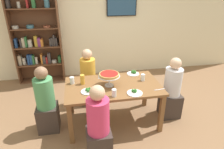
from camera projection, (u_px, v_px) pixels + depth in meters
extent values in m
plane|color=#846042|center=(113.00, 121.00, 3.58)|extent=(12.00, 12.00, 0.00)
cube|color=beige|center=(97.00, 22.00, 4.95)|extent=(8.00, 0.12, 2.80)
cube|color=brown|center=(113.00, 86.00, 3.27)|extent=(1.57, 0.91, 0.04)
cube|color=brown|center=(71.00, 124.00, 2.96)|extent=(0.07, 0.07, 0.70)
cube|color=brown|center=(161.00, 114.00, 3.20)|extent=(0.07, 0.07, 0.70)
cube|color=brown|center=(71.00, 97.00, 3.66)|extent=(0.07, 0.07, 0.70)
cube|color=brown|center=(145.00, 90.00, 3.90)|extent=(0.07, 0.07, 0.70)
cube|color=brown|center=(13.00, 39.00, 4.55)|extent=(0.03, 0.30, 2.20)
cube|color=brown|center=(60.00, 37.00, 4.72)|extent=(0.03, 0.30, 2.20)
cube|color=brown|center=(38.00, 37.00, 4.76)|extent=(1.10, 0.02, 2.20)
cube|color=brown|center=(44.00, 79.00, 5.09)|extent=(1.04, 0.28, 0.02)
cube|color=brown|center=(41.00, 64.00, 4.91)|extent=(1.04, 0.28, 0.02)
cube|color=brown|center=(38.00, 47.00, 4.72)|extent=(1.04, 0.28, 0.02)
cube|color=brown|center=(35.00, 28.00, 4.54)|extent=(1.04, 0.28, 0.02)
cube|color=brown|center=(32.00, 8.00, 4.35)|extent=(1.04, 0.28, 0.02)
cube|color=#B2A88E|center=(20.00, 60.00, 4.78)|extent=(0.07, 0.13, 0.24)
cylinder|color=beige|center=(24.00, 61.00, 4.81)|extent=(0.08, 0.08, 0.16)
cube|color=navy|center=(29.00, 59.00, 4.81)|extent=(0.05, 0.12, 0.24)
cube|color=navy|center=(31.00, 59.00, 4.82)|extent=(0.06, 0.10, 0.24)
cube|color=#2D6B38|center=(34.00, 59.00, 4.83)|extent=(0.04, 0.13, 0.22)
cylinder|color=silver|center=(36.00, 60.00, 4.85)|extent=(0.07, 0.07, 0.17)
cube|color=orange|center=(42.00, 59.00, 4.86)|extent=(0.04, 0.13, 0.24)
cube|color=#3D3838|center=(44.00, 59.00, 4.88)|extent=(0.06, 0.13, 0.19)
cube|color=maroon|center=(47.00, 60.00, 4.90)|extent=(0.04, 0.13, 0.16)
cube|color=#3D3838|center=(49.00, 58.00, 4.89)|extent=(0.07, 0.11, 0.26)
cylinder|color=silver|center=(54.00, 61.00, 4.95)|extent=(0.12, 0.12, 0.06)
cube|color=#2D6B38|center=(60.00, 59.00, 4.95)|extent=(0.06, 0.11, 0.17)
cube|color=navy|center=(16.00, 43.00, 4.60)|extent=(0.05, 0.13, 0.21)
cube|color=#3D3838|center=(21.00, 43.00, 4.62)|extent=(0.04, 0.13, 0.20)
cube|color=#B2A88E|center=(24.00, 42.00, 4.62)|extent=(0.06, 0.13, 0.22)
cube|color=#2D6B38|center=(26.00, 42.00, 4.62)|extent=(0.04, 0.13, 0.25)
cylinder|color=beige|center=(30.00, 43.00, 4.65)|extent=(0.11, 0.11, 0.17)
cube|color=#B7932D|center=(36.00, 41.00, 4.66)|extent=(0.07, 0.10, 0.26)
cube|color=#7A3370|center=(39.00, 42.00, 4.68)|extent=(0.06, 0.13, 0.20)
cube|color=orange|center=(42.00, 42.00, 4.70)|extent=(0.05, 0.13, 0.18)
cube|color=#3D3838|center=(50.00, 42.00, 4.73)|extent=(0.04, 0.13, 0.17)
cube|color=#3D3838|center=(52.00, 42.00, 4.73)|extent=(0.04, 0.13, 0.19)
cube|color=#3D3838|center=(54.00, 40.00, 4.73)|extent=(0.04, 0.13, 0.26)
cube|color=#3D3838|center=(56.00, 41.00, 4.75)|extent=(0.05, 0.13, 0.19)
cylinder|color=beige|center=(15.00, 27.00, 4.45)|extent=(0.15, 0.15, 0.07)
cylinder|color=#3D7084|center=(30.00, 26.00, 4.50)|extent=(0.17, 0.17, 0.07)
cylinder|color=brown|center=(47.00, 26.00, 4.57)|extent=(0.16, 0.16, 0.04)
cube|color=#3D3838|center=(8.00, 4.00, 4.23)|extent=(0.06, 0.13, 0.17)
cylinder|color=beige|center=(19.00, 5.00, 4.28)|extent=(0.07, 0.07, 0.13)
cube|color=maroon|center=(27.00, 3.00, 4.29)|extent=(0.04, 0.13, 0.22)
cube|color=#2D6B38|center=(34.00, 3.00, 4.31)|extent=(0.07, 0.13, 0.20)
cylinder|color=#3D7084|center=(47.00, 3.00, 4.36)|extent=(0.12, 0.12, 0.19)
cube|color=black|center=(122.00, 6.00, 4.82)|extent=(0.74, 0.05, 0.45)
cube|color=navy|center=(122.00, 6.00, 4.79)|extent=(0.70, 0.01, 0.41)
cube|color=#382D28|center=(89.00, 92.00, 4.09)|extent=(0.34, 0.34, 0.45)
cylinder|color=gold|center=(88.00, 71.00, 3.89)|extent=(0.30, 0.30, 0.50)
sphere|color=tan|center=(87.00, 54.00, 3.74)|extent=(0.20, 0.20, 0.20)
cube|color=#382D28|center=(49.00, 118.00, 3.31)|extent=(0.34, 0.34, 0.45)
cylinder|color=#4C935B|center=(44.00, 93.00, 3.11)|extent=(0.30, 0.30, 0.50)
sphere|color=#846047|center=(41.00, 73.00, 2.96)|extent=(0.20, 0.20, 0.20)
cube|color=#382D28|center=(169.00, 104.00, 3.66)|extent=(0.34, 0.34, 0.45)
cylinder|color=silver|center=(173.00, 82.00, 3.46)|extent=(0.30, 0.30, 0.50)
sphere|color=beige|center=(176.00, 63.00, 3.32)|extent=(0.20, 0.20, 0.20)
cube|color=#382D28|center=(99.00, 144.00, 2.77)|extent=(0.34, 0.34, 0.45)
cylinder|color=#D63866|center=(98.00, 116.00, 2.57)|extent=(0.30, 0.30, 0.50)
sphere|color=tan|center=(97.00, 93.00, 2.42)|extent=(0.20, 0.20, 0.20)
cylinder|color=silver|center=(109.00, 85.00, 3.25)|extent=(0.15, 0.15, 0.01)
cylinder|color=silver|center=(109.00, 81.00, 3.21)|extent=(0.03, 0.03, 0.16)
cylinder|color=silver|center=(109.00, 76.00, 3.18)|extent=(0.36, 0.36, 0.01)
cylinder|color=tan|center=(109.00, 75.00, 3.17)|extent=(0.33, 0.33, 0.04)
cylinder|color=maroon|center=(109.00, 74.00, 3.16)|extent=(0.29, 0.29, 0.00)
cylinder|color=white|center=(135.00, 93.00, 3.01)|extent=(0.24, 0.24, 0.01)
sphere|color=#2D7028|center=(133.00, 91.00, 3.03)|extent=(0.04, 0.04, 0.04)
sphere|color=#2D7028|center=(135.00, 91.00, 3.01)|extent=(0.06, 0.06, 0.06)
cylinder|color=white|center=(133.00, 74.00, 3.66)|extent=(0.23, 0.23, 0.01)
sphere|color=#2D7028|center=(135.00, 72.00, 3.65)|extent=(0.06, 0.06, 0.06)
sphere|color=#2D7028|center=(132.00, 72.00, 3.67)|extent=(0.05, 0.05, 0.05)
sphere|color=#2D7028|center=(134.00, 72.00, 3.66)|extent=(0.06, 0.06, 0.06)
cylinder|color=white|center=(88.00, 92.00, 3.06)|extent=(0.22, 0.22, 0.01)
sphere|color=#2D7028|center=(86.00, 89.00, 3.07)|extent=(0.04, 0.04, 0.04)
sphere|color=#2D7028|center=(89.00, 88.00, 3.10)|extent=(0.04, 0.04, 0.04)
sphere|color=#2D7028|center=(88.00, 90.00, 3.02)|extent=(0.05, 0.05, 0.05)
sphere|color=#2D7028|center=(87.00, 89.00, 3.07)|extent=(0.04, 0.04, 0.04)
cylinder|color=gold|center=(82.00, 79.00, 3.27)|extent=(0.08, 0.08, 0.17)
cylinder|color=white|center=(114.00, 93.00, 2.92)|extent=(0.07, 0.07, 0.12)
cylinder|color=white|center=(72.00, 80.00, 3.29)|extent=(0.07, 0.07, 0.12)
cylinder|color=white|center=(143.00, 77.00, 3.40)|extent=(0.07, 0.07, 0.12)
cube|color=silver|center=(103.00, 78.00, 3.50)|extent=(0.18, 0.02, 0.00)
cube|color=silver|center=(160.00, 89.00, 3.13)|extent=(0.18, 0.03, 0.00)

